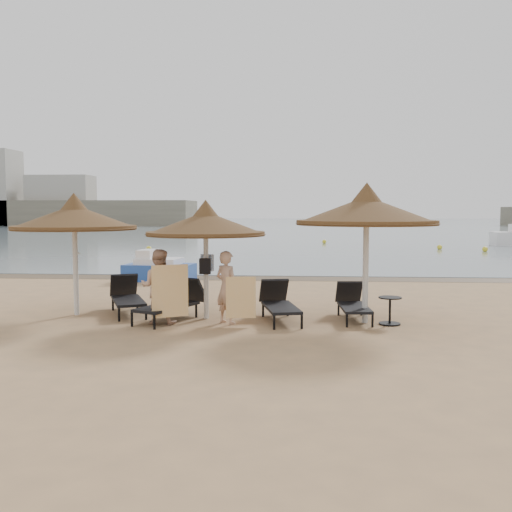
{
  "coord_description": "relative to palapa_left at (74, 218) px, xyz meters",
  "views": [
    {
      "loc": [
        2.01,
        -12.23,
        2.64
      ],
      "look_at": [
        1.01,
        1.2,
        1.53
      ],
      "focal_mm": 40.0,
      "sensor_mm": 36.0,
      "label": 1
    }
  ],
  "objects": [
    {
      "name": "bag_patterned",
      "position": [
        3.32,
        -0.05,
        -1.08
      ],
      "size": [
        0.34,
        0.23,
        0.41
      ],
      "rotation": [
        0.0,
        0.0,
        -0.44
      ],
      "color": "white",
      "rests_on": "ground"
    },
    {
      "name": "buoy_left",
      "position": [
        -3.78,
        21.12,
        -2.25
      ],
      "size": [
        0.34,
        0.34,
        0.34
      ],
      "primitive_type": "sphere",
      "color": "yellow",
      "rests_on": "ground"
    },
    {
      "name": "sea",
      "position": [
        3.51,
        78.5,
        -2.41
      ],
      "size": [
        200.0,
        140.0,
        0.03
      ],
      "primitive_type": "cube",
      "color": "slate",
      "rests_on": "ground"
    },
    {
      "name": "buoy_extra",
      "position": [
        14.7,
        24.0,
        -2.26
      ],
      "size": [
        0.33,
        0.33,
        0.33
      ],
      "primitive_type": "sphere",
      "color": "yellow",
      "rests_on": "ground"
    },
    {
      "name": "ground",
      "position": [
        3.51,
        -1.5,
        -2.42
      ],
      "size": [
        160.0,
        160.0,
        0.0
      ],
      "primitive_type": "plane",
      "color": "tan",
      "rests_on": "ground"
    },
    {
      "name": "side_table",
      "position": [
        7.63,
        -0.65,
        -2.12
      ],
      "size": [
        0.53,
        0.53,
        0.64
      ],
      "rotation": [
        0.0,
        0.0,
        -0.25
      ],
      "color": "black",
      "rests_on": "ground"
    },
    {
      "name": "palapa_left",
      "position": [
        0.0,
        0.0,
        0.0
      ],
      "size": [
        3.07,
        3.07,
        3.04
      ],
      "rotation": [
        0.0,
        0.0,
        -0.31
      ],
      "color": "silver",
      "rests_on": "ground"
    },
    {
      "name": "palapa_center",
      "position": [
        3.32,
        -0.23,
        -0.14
      ],
      "size": [
        2.89,
        2.89,
        2.87
      ],
      "rotation": [
        0.0,
        0.0,
        0.08
      ],
      "color": "silver",
      "rests_on": "ground"
    },
    {
      "name": "far_shore",
      "position": [
        -21.59,
        76.33,
        0.49
      ],
      "size": [
        150.0,
        54.8,
        12.0
      ],
      "color": "slate",
      "rests_on": "ground"
    },
    {
      "name": "buoy_mid",
      "position": [
        7.51,
        30.04,
        -2.27
      ],
      "size": [
        0.31,
        0.31,
        0.31
      ],
      "primitive_type": "sphere",
      "color": "yellow",
      "rests_on": "ground"
    },
    {
      "name": "lounger_far_right",
      "position": [
        6.84,
        0.01,
        -2.04
      ],
      "size": [
        0.75,
        1.94,
        0.85
      ],
      "rotation": [
        0.0,
        0.0,
        0.06
      ],
      "color": "black",
      "rests_on": "ground"
    },
    {
      "name": "person_right",
      "position": [
        3.89,
        -0.82,
        -1.44
      ],
      "size": [
        1.07,
        0.99,
        1.96
      ],
      "primitive_type": "imported",
      "rotation": [
        0.0,
        0.0,
        2.53
      ],
      "color": "tan",
      "rests_on": "ground"
    },
    {
      "name": "lounger_far_left",
      "position": [
        1.17,
        0.39,
        -2.0
      ],
      "size": [
        1.46,
        2.19,
        0.94
      ],
      "rotation": [
        0.0,
        0.0,
        0.41
      ],
      "color": "black",
      "rests_on": "ground"
    },
    {
      "name": "buoy_right",
      "position": [
        17.03,
        22.29,
        -2.25
      ],
      "size": [
        0.34,
        0.34,
        0.34
      ],
      "primitive_type": "sphere",
      "color": "yellow",
      "rests_on": "ground"
    },
    {
      "name": "lounger_near_left",
      "position": [
        2.57,
        -0.42,
        -2.0
      ],
      "size": [
        1.52,
        2.22,
        0.95
      ],
      "rotation": [
        0.0,
        0.0,
        -0.43
      ],
      "color": "black",
      "rests_on": "ground"
    },
    {
      "name": "person_left",
      "position": [
        2.33,
        -0.95,
        -1.42
      ],
      "size": [
        0.94,
        0.63,
        2.0
      ],
      "primitive_type": "imported",
      "rotation": [
        0.0,
        0.0,
        3.11
      ],
      "color": "tan",
      "rests_on": "ground"
    },
    {
      "name": "bag_dark",
      "position": [
        3.32,
        -0.39,
        -1.14
      ],
      "size": [
        0.27,
        0.09,
        0.38
      ],
      "rotation": [
        0.0,
        0.0,
        0.02
      ],
      "color": "black",
      "rests_on": "ground"
    },
    {
      "name": "wet_sand_strip",
      "position": [
        3.51,
        7.9,
        -2.42
      ],
      "size": [
        200.0,
        1.6,
        0.01
      ],
      "primitive_type": "cube",
      "color": "brown",
      "rests_on": "ground"
    },
    {
      "name": "towel_right",
      "position": [
        4.24,
        -1.07,
        -1.77
      ],
      "size": [
        0.67,
        0.09,
        0.94
      ],
      "rotation": [
        0.0,
        0.0,
        0.11
      ],
      "color": "orange",
      "rests_on": "ground"
    },
    {
      "name": "pedal_boat",
      "position": [
        0.37,
        6.95,
        -2.0
      ],
      "size": [
        2.62,
        1.77,
        1.14
      ],
      "rotation": [
        0.0,
        0.0,
        -0.14
      ],
      "color": "#2149A6",
      "rests_on": "ground"
    },
    {
      "name": "towel_left",
      "position": [
        2.68,
        -1.3,
        -1.61
      ],
      "size": [
        0.74,
        0.43,
        1.18
      ],
      "rotation": [
        0.0,
        0.0,
        0.51
      ],
      "color": "orange",
      "rests_on": "ground"
    },
    {
      "name": "lounger_near_right",
      "position": [
        5.07,
        -0.26,
        -2.01
      ],
      "size": [
        1.11,
        2.15,
        0.92
      ],
      "rotation": [
        0.0,
        0.0,
        0.22
      ],
      "color": "black",
      "rests_on": "ground"
    },
    {
      "name": "palapa_right",
      "position": [
        7.08,
        -0.46,
        0.16
      ],
      "size": [
        3.28,
        3.28,
        3.25
      ],
      "rotation": [
        0.0,
        0.0,
        -0.06
      ],
      "color": "silver",
      "rests_on": "ground"
    }
  ]
}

